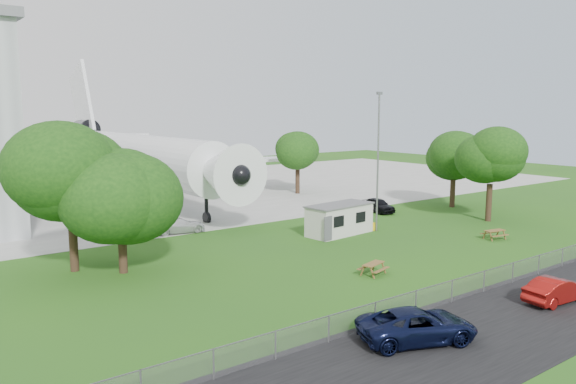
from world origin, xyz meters
TOP-DOWN VIEW (x-y plane):
  - ground at (0.00, 0.00)m, footprint 160.00×160.00m
  - asphalt_strip at (0.00, -13.00)m, footprint 120.00×8.00m
  - concrete_apron at (0.00, 38.00)m, footprint 120.00×46.00m
  - airliner at (-2.00, 35.86)m, footprint 46.36×47.73m
  - site_cabin at (4.69, 7.17)m, footprint 6.88×3.35m
  - picnic_west at (-1.61, -3.09)m, footprint 2.13×1.92m
  - picnic_east at (13.68, -1.94)m, footprint 2.04×1.80m
  - fence at (0.00, -9.50)m, footprint 58.00×0.04m
  - lamp_mast at (8.20, 6.20)m, footprint 0.16×0.16m
  - tree_west_big at (-16.87, 9.39)m, footprint 8.17×8.17m
  - tree_west_small at (-14.43, 7.06)m, footprint 7.78×7.78m
  - tree_east_front at (20.04, 2.89)m, footprint 6.40×6.40m
  - tree_east_back at (23.84, 9.93)m, footprint 6.53×6.53m
  - tree_far_apron at (16.38, 28.11)m, footprint 5.70×5.70m
  - car_centre_sedan at (2.66, -12.97)m, footprint 4.39×1.89m
  - car_west_estate at (-7.68, -11.87)m, footprint 6.08×4.49m
  - car_ne_hatch at (14.99, 12.59)m, footprint 2.45×4.54m
  - car_apron_van at (-6.27, 15.86)m, footprint 4.97×2.59m

SIDE VIEW (x-z plane):
  - ground at x=0.00m, z-range 0.00..0.00m
  - picnic_west at x=-1.61m, z-range -0.38..0.38m
  - picnic_east at x=13.68m, z-range -0.38..0.38m
  - fence at x=0.00m, z-range -0.65..0.65m
  - asphalt_strip at x=0.00m, z-range 0.00..0.02m
  - concrete_apron at x=0.00m, z-range 0.00..0.03m
  - car_apron_van at x=-6.27m, z-range 0.00..1.38m
  - car_centre_sedan at x=2.66m, z-range 0.00..1.41m
  - car_ne_hatch at x=14.99m, z-range 0.00..1.47m
  - car_west_estate at x=-7.68m, z-range 0.00..1.54m
  - site_cabin at x=4.69m, z-range 0.00..2.62m
  - tree_far_apron at x=16.38m, z-range 1.20..9.33m
  - airliner at x=-2.00m, z-range -3.57..14.11m
  - tree_west_small at x=-14.43m, z-range 0.70..9.88m
  - tree_east_back at x=23.84m, z-range 1.18..10.11m
  - lamp_mast at x=8.20m, z-range 0.00..12.00m
  - tree_east_front at x=20.04m, z-range 1.46..10.83m
  - tree_west_big at x=-16.87m, z-range 1.14..11.61m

